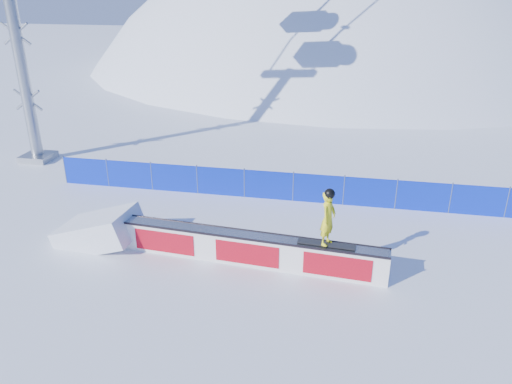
# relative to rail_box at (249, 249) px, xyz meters

# --- Properties ---
(ground) EXTENTS (160.00, 160.00, 0.00)m
(ground) POSITION_rel_rail_box_xyz_m (1.74, 0.54, -0.50)
(ground) COLOR white
(ground) RESTS_ON ground
(snow_hill) EXTENTS (64.00, 64.00, 64.00)m
(snow_hill) POSITION_rel_rail_box_xyz_m (1.74, 42.54, -18.50)
(snow_hill) COLOR silver
(snow_hill) RESTS_ON ground
(safety_fence) EXTENTS (22.05, 0.05, 1.30)m
(safety_fence) POSITION_rel_rail_box_xyz_m (1.74, 5.04, 0.10)
(safety_fence) COLOR #0724BB
(safety_fence) RESTS_ON ground
(rail_box) EXTENTS (8.53, 1.26, 1.02)m
(rail_box) POSITION_rel_rail_box_xyz_m (0.00, 0.00, 0.00)
(rail_box) COLOR white
(rail_box) RESTS_ON ground
(snow_ramp) EXTENTS (2.91, 1.95, 1.74)m
(snow_ramp) POSITION_rel_rail_box_xyz_m (-5.30, 0.42, -0.50)
(snow_ramp) COLOR white
(snow_ramp) RESTS_ON ground
(snowboarder) EXTENTS (1.74, 0.71, 1.79)m
(snowboarder) POSITION_rel_rail_box_xyz_m (2.38, -0.19, 1.40)
(snowboarder) COLOR black
(snowboarder) RESTS_ON rail_box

